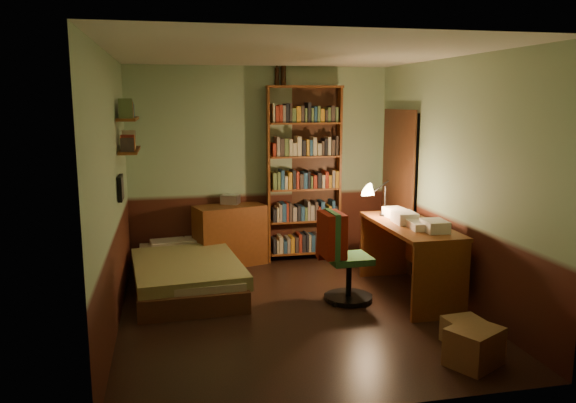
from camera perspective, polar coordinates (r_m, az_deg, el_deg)
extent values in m
cube|color=black|center=(5.99, 0.52, -10.94)|extent=(3.50, 4.00, 0.02)
cube|color=silver|center=(5.60, 0.56, 14.92)|extent=(3.50, 4.00, 0.02)
cube|color=#94B68D|center=(7.60, -2.82, 3.79)|extent=(3.50, 0.02, 2.60)
cube|color=#94B68D|center=(5.54, -17.53, 0.90)|extent=(0.02, 4.00, 2.60)
cube|color=#94B68D|center=(6.27, 16.43, 2.01)|extent=(0.02, 4.00, 2.60)
cube|color=#94B68D|center=(3.75, 7.35, -2.98)|extent=(3.50, 0.02, 2.60)
cube|color=black|center=(7.45, 11.29, 1.14)|extent=(0.06, 0.90, 2.00)
cube|color=#462616|center=(7.44, 11.04, 1.13)|extent=(0.02, 0.98, 2.08)
cube|color=olive|center=(6.68, -10.28, -5.98)|extent=(1.19, 2.11, 0.61)
cube|color=brown|center=(7.46, -5.93, -3.42)|extent=(0.99, 0.69, 0.80)
cube|color=#B2B2B7|center=(7.49, -5.87, 0.23)|extent=(0.28, 0.25, 0.12)
cube|color=brown|center=(7.58, 1.62, 2.79)|extent=(1.03, 0.42, 2.34)
cylinder|color=black|center=(7.55, -1.13, 12.55)|extent=(0.07, 0.07, 0.23)
cylinder|color=black|center=(7.57, -0.46, 12.67)|extent=(0.07, 0.07, 0.26)
cube|color=brown|center=(6.40, 12.18, -5.80)|extent=(0.64, 1.53, 0.82)
cube|color=silver|center=(6.60, 10.84, -1.11)|extent=(0.23, 0.29, 0.11)
cone|color=black|center=(6.63, 9.86, 1.25)|extent=(0.25, 0.25, 0.63)
cube|color=#2A5F2E|center=(6.11, 6.24, -5.75)|extent=(0.49, 0.43, 0.95)
cube|color=maroon|center=(5.70, 5.20, 0.44)|extent=(0.30, 0.44, 0.47)
cube|color=brown|center=(6.58, -15.78, 5.04)|extent=(0.20, 0.90, 0.03)
cube|color=brown|center=(6.56, -15.93, 8.08)|extent=(0.20, 0.90, 0.03)
cube|color=black|center=(6.13, -16.64, 1.34)|extent=(0.04, 0.32, 0.26)
cube|color=olive|center=(5.00, 18.39, -13.80)|extent=(0.53, 0.50, 0.32)
cube|color=olive|center=(5.39, 17.39, -12.44)|extent=(0.35, 0.30, 0.23)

